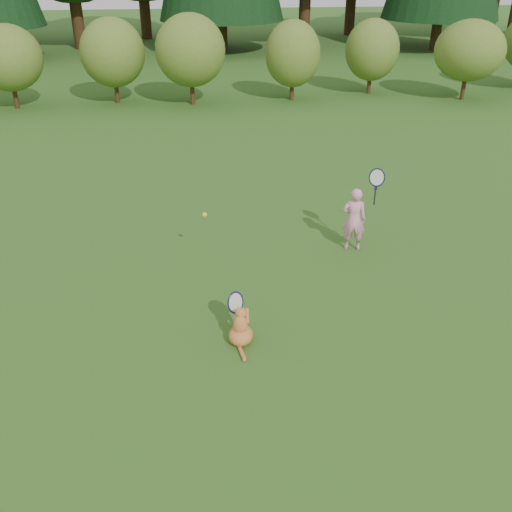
{
  "coord_description": "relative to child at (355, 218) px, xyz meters",
  "views": [
    {
      "loc": [
        -0.68,
        -6.05,
        4.37
      ],
      "look_at": [
        0.2,
        0.8,
        0.7
      ],
      "focal_mm": 40.0,
      "sensor_mm": 36.0,
      "label": 1
    }
  ],
  "objects": [
    {
      "name": "ground",
      "position": [
        -2.0,
        -2.17,
        -0.56
      ],
      "size": [
        100.0,
        100.0,
        0.0
      ],
      "primitive_type": "plane",
      "color": "#265618",
      "rests_on": "ground"
    },
    {
      "name": "shrub_row",
      "position": [
        -2.0,
        10.83,
        0.84
      ],
      "size": [
        28.0,
        3.0,
        2.8
      ],
      "primitive_type": null,
      "color": "#4C6920",
      "rests_on": "ground"
    },
    {
      "name": "child",
      "position": [
        0.0,
        0.0,
        0.0
      ],
      "size": [
        0.63,
        0.42,
        1.6
      ],
      "rotation": [
        0.0,
        0.0,
        2.91
      ],
      "color": "pink",
      "rests_on": "ground"
    },
    {
      "name": "cat",
      "position": [
        -2.12,
        -2.34,
        -0.29
      ],
      "size": [
        0.48,
        0.76,
        0.71
      ],
      "rotation": [
        0.0,
        0.0,
        -0.3
      ],
      "color": "#B76B23",
      "rests_on": "ground"
    },
    {
      "name": "tennis_ball",
      "position": [
        -2.44,
        -0.16,
        0.26
      ],
      "size": [
        0.07,
        0.07,
        0.07
      ],
      "color": "#CDDC19",
      "rests_on": "ground"
    }
  ]
}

